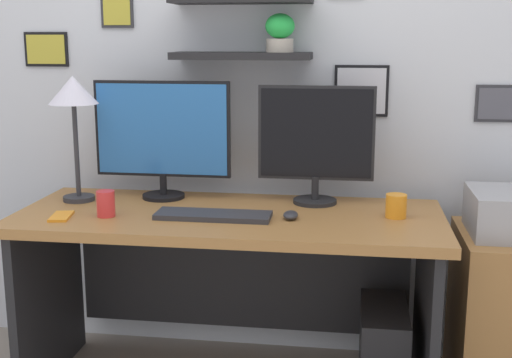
% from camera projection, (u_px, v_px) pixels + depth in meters
% --- Properties ---
extents(back_wall_assembly, '(4.40, 0.24, 2.70)m').
position_uv_depth(back_wall_assembly, '(246.00, 53.00, 2.94)').
color(back_wall_assembly, silver).
rests_on(back_wall_assembly, ground).
extents(desk, '(1.67, 0.68, 0.75)m').
position_uv_depth(desk, '(232.00, 259.00, 2.74)').
color(desk, '#9E6B38').
rests_on(desk, ground).
extents(monitor_left, '(0.58, 0.18, 0.50)m').
position_uv_depth(monitor_left, '(162.00, 135.00, 2.84)').
color(monitor_left, black).
rests_on(monitor_left, desk).
extents(monitor_right, '(0.48, 0.18, 0.48)m').
position_uv_depth(monitor_right, '(316.00, 140.00, 2.75)').
color(monitor_right, black).
rests_on(monitor_right, desk).
extents(keyboard, '(0.44, 0.14, 0.02)m').
position_uv_depth(keyboard, '(213.00, 215.00, 2.57)').
color(keyboard, '#2D2D33').
rests_on(keyboard, desk).
extents(computer_mouse, '(0.06, 0.09, 0.03)m').
position_uv_depth(computer_mouse, '(291.00, 215.00, 2.55)').
color(computer_mouse, '#2D2D33').
rests_on(computer_mouse, desk).
extents(desk_lamp, '(0.20, 0.20, 0.52)m').
position_uv_depth(desk_lamp, '(74.00, 99.00, 2.75)').
color(desk_lamp, '#2D2D33').
rests_on(desk_lamp, desk).
extents(cell_phone, '(0.09, 0.15, 0.01)m').
position_uv_depth(cell_phone, '(61.00, 216.00, 2.57)').
color(cell_phone, orange).
rests_on(cell_phone, desk).
extents(coffee_mug, '(0.08, 0.08, 0.09)m').
position_uv_depth(coffee_mug, '(396.00, 206.00, 2.57)').
color(coffee_mug, orange).
rests_on(coffee_mug, desk).
extents(pen_cup, '(0.07, 0.07, 0.10)m').
position_uv_depth(pen_cup, '(106.00, 204.00, 2.58)').
color(pen_cup, red).
rests_on(pen_cup, desk).
extents(drawer_cabinet, '(0.44, 0.50, 0.68)m').
position_uv_depth(drawer_cabinet, '(512.00, 316.00, 2.68)').
color(drawer_cabinet, '#9E6B38').
rests_on(drawer_cabinet, ground).
extents(computer_tower_right, '(0.18, 0.40, 0.39)m').
position_uv_depth(computer_tower_right, '(383.00, 355.00, 2.66)').
color(computer_tower_right, black).
rests_on(computer_tower_right, ground).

